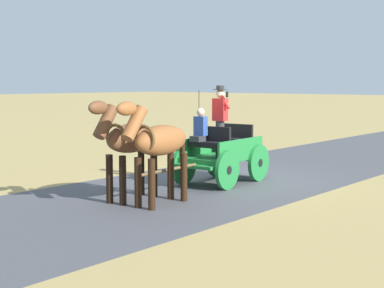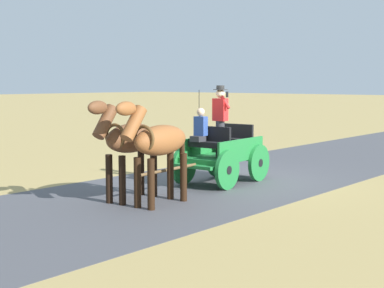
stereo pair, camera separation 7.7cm
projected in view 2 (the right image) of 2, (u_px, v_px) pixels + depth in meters
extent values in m
plane|color=tan|center=(231.00, 180.00, 15.30)|extent=(200.00, 200.00, 0.00)
cube|color=#4C4C51|center=(231.00, 180.00, 15.30)|extent=(5.51, 160.00, 0.01)
cube|color=#1E7233|center=(222.00, 157.00, 14.81)|extent=(1.36, 2.28, 0.12)
cube|color=#1E7233|center=(241.00, 148.00, 14.45)|extent=(0.22, 2.09, 0.44)
cube|color=#1E7233|center=(204.00, 145.00, 15.12)|extent=(0.22, 2.09, 0.44)
cube|color=#1E7233|center=(194.00, 167.00, 13.84)|extent=(1.10, 0.32, 0.08)
cube|color=#1E7233|center=(246.00, 159.00, 15.80)|extent=(0.73, 0.25, 0.06)
cube|color=black|center=(209.00, 145.00, 14.29)|extent=(1.04, 0.44, 0.14)
cube|color=black|center=(213.00, 135.00, 14.41)|extent=(1.02, 0.16, 0.44)
cube|color=black|center=(232.00, 141.00, 15.17)|extent=(1.04, 0.44, 0.14)
cube|color=black|center=(236.00, 132.00, 15.29)|extent=(1.02, 0.16, 0.44)
cylinder|color=#1E7233|center=(227.00, 170.00, 13.83)|extent=(0.17, 0.96, 0.96)
cylinder|color=black|center=(227.00, 170.00, 13.83)|extent=(0.14, 0.22, 0.21)
cylinder|color=#1E7233|center=(184.00, 165.00, 14.59)|extent=(0.17, 0.96, 0.96)
cylinder|color=black|center=(184.00, 165.00, 14.59)|extent=(0.14, 0.22, 0.21)
cylinder|color=#1E7233|center=(259.00, 163.00, 15.07)|extent=(0.17, 0.96, 0.96)
cylinder|color=black|center=(259.00, 163.00, 15.07)|extent=(0.14, 0.22, 0.21)
cylinder|color=#1E7233|center=(217.00, 159.00, 15.83)|extent=(0.17, 0.96, 0.96)
cylinder|color=black|center=(217.00, 159.00, 15.83)|extent=(0.14, 0.22, 0.21)
cylinder|color=brown|center=(169.00, 170.00, 13.05)|extent=(0.22, 2.00, 0.07)
cylinder|color=black|center=(199.00, 116.00, 14.39)|extent=(0.02, 0.02, 1.30)
cylinder|color=#2D2D33|center=(220.00, 139.00, 14.41)|extent=(0.22, 0.22, 0.90)
cube|color=red|center=(220.00, 110.00, 14.33)|extent=(0.36, 0.24, 0.56)
sphere|color=beige|center=(220.00, 94.00, 14.29)|extent=(0.22, 0.22, 0.22)
cylinder|color=black|center=(220.00, 89.00, 14.27)|extent=(0.36, 0.36, 0.01)
cylinder|color=black|center=(220.00, 87.00, 14.27)|extent=(0.20, 0.20, 0.10)
cylinder|color=red|center=(226.00, 103.00, 14.17)|extent=(0.27, 0.10, 0.32)
cube|color=black|center=(227.00, 94.00, 14.10)|extent=(0.03, 0.07, 0.14)
cube|color=#2D2D33|center=(198.00, 139.00, 14.32)|extent=(0.30, 0.34, 0.14)
cube|color=#2D4C99|center=(201.00, 126.00, 14.38)|extent=(0.31, 0.22, 0.48)
sphere|color=beige|center=(201.00, 112.00, 14.35)|extent=(0.20, 0.20, 0.20)
ellipsoid|color=brown|center=(161.00, 140.00, 12.08)|extent=(0.67, 1.60, 0.64)
cylinder|color=black|center=(151.00, 185.00, 11.63)|extent=(0.15, 0.15, 1.05)
cylinder|color=black|center=(137.00, 183.00, 11.84)|extent=(0.15, 0.15, 1.05)
cylinder|color=black|center=(184.00, 177.00, 12.51)|extent=(0.15, 0.15, 1.05)
cylinder|color=black|center=(170.00, 176.00, 12.72)|extent=(0.15, 0.15, 1.05)
cylinder|color=brown|center=(134.00, 123.00, 11.36)|extent=(0.31, 0.67, 0.73)
ellipsoid|color=brown|center=(126.00, 109.00, 11.15)|extent=(0.26, 0.55, 0.28)
cube|color=black|center=(134.00, 122.00, 11.38)|extent=(0.10, 0.51, 0.56)
cylinder|color=black|center=(182.00, 151.00, 12.71)|extent=(0.11, 0.11, 0.70)
torus|color=brown|center=(144.00, 138.00, 11.64)|extent=(0.55, 0.11, 0.55)
ellipsoid|color=brown|center=(132.00, 138.00, 12.56)|extent=(0.74, 1.62, 0.64)
cylinder|color=black|center=(122.00, 181.00, 12.10)|extent=(0.15, 0.15, 1.05)
cylinder|color=black|center=(109.00, 179.00, 12.30)|extent=(0.15, 0.15, 1.05)
cylinder|color=black|center=(154.00, 174.00, 13.01)|extent=(0.15, 0.15, 1.05)
cylinder|color=black|center=(141.00, 172.00, 13.20)|extent=(0.15, 0.15, 1.05)
cylinder|color=brown|center=(105.00, 122.00, 11.82)|extent=(0.34, 0.67, 0.73)
ellipsoid|color=brown|center=(98.00, 108.00, 11.60)|extent=(0.28, 0.56, 0.28)
cube|color=black|center=(106.00, 120.00, 11.83)|extent=(0.12, 0.51, 0.56)
cylinder|color=black|center=(152.00, 148.00, 13.21)|extent=(0.11, 0.11, 0.70)
torus|color=brown|center=(115.00, 136.00, 12.10)|extent=(0.55, 0.14, 0.55)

